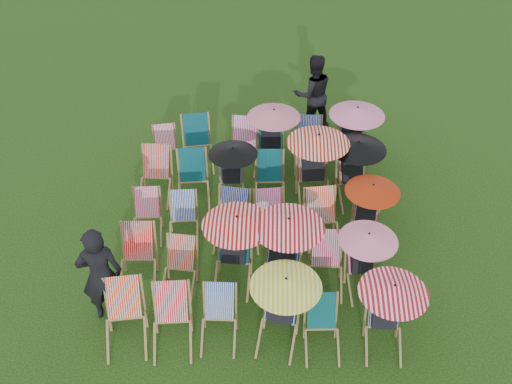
{
  "coord_description": "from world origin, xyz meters",
  "views": [
    {
      "loc": [
        0.3,
        -7.66,
        7.61
      ],
      "look_at": [
        0.05,
        0.33,
        0.9
      ],
      "focal_mm": 40.0,
      "sensor_mm": 36.0,
      "label": 1
    }
  ],
  "objects_px": {
    "person_left": "(101,275)",
    "deckchair_5": "(387,316)",
    "deckchair_0": "(124,319)",
    "deckchair_29": "(353,136)",
    "person_rear": "(313,94)"
  },
  "relations": [
    {
      "from": "person_left",
      "to": "person_rear",
      "type": "xyz_separation_m",
      "value": [
        3.55,
        5.61,
        0.01
      ]
    },
    {
      "from": "deckchair_5",
      "to": "person_left",
      "type": "distance_m",
      "value": 4.44
    },
    {
      "from": "deckchair_0",
      "to": "person_left",
      "type": "relative_size",
      "value": 0.53
    },
    {
      "from": "deckchair_0",
      "to": "deckchair_5",
      "type": "height_order",
      "value": "deckchair_5"
    },
    {
      "from": "person_left",
      "to": "person_rear",
      "type": "bearing_deg",
      "value": -136.67
    },
    {
      "from": "deckchair_29",
      "to": "person_rear",
      "type": "height_order",
      "value": "person_rear"
    },
    {
      "from": "person_left",
      "to": "deckchair_5",
      "type": "bearing_deg",
      "value": 159.94
    },
    {
      "from": "deckchair_29",
      "to": "person_left",
      "type": "xyz_separation_m",
      "value": [
        -4.35,
        -4.22,
        0.21
      ]
    },
    {
      "from": "deckchair_0",
      "to": "person_left",
      "type": "xyz_separation_m",
      "value": [
        -0.41,
        0.49,
        0.45
      ]
    },
    {
      "from": "deckchair_0",
      "to": "deckchair_5",
      "type": "relative_size",
      "value": 0.79
    },
    {
      "from": "deckchair_29",
      "to": "person_left",
      "type": "distance_m",
      "value": 6.06
    },
    {
      "from": "person_left",
      "to": "person_rear",
      "type": "relative_size",
      "value": 0.99
    },
    {
      "from": "person_rear",
      "to": "deckchair_5",
      "type": "bearing_deg",
      "value": 84.08
    },
    {
      "from": "deckchair_5",
      "to": "deckchair_29",
      "type": "height_order",
      "value": "deckchair_29"
    },
    {
      "from": "deckchair_5",
      "to": "person_rear",
      "type": "xyz_separation_m",
      "value": [
        -0.86,
        6.05,
        0.29
      ]
    }
  ]
}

